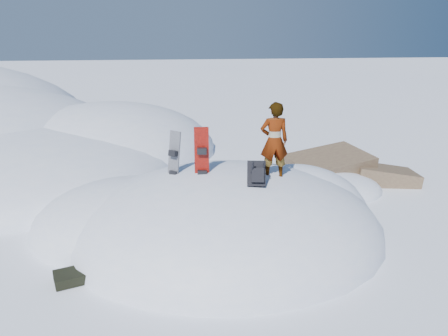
{
  "coord_description": "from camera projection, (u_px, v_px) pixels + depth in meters",
  "views": [
    {
      "loc": [
        -1.19,
        -8.84,
        4.4
      ],
      "look_at": [
        -0.03,
        0.3,
        1.47
      ],
      "focal_mm": 35.0,
      "sensor_mm": 36.0,
      "label": 1
    }
  ],
  "objects": [
    {
      "name": "ground",
      "position": [
        227.0,
        234.0,
        9.83
      ],
      "size": [
        120.0,
        120.0,
        0.0
      ],
      "primitive_type": "plane",
      "color": "white",
      "rests_on": "ground"
    },
    {
      "name": "snow_mound",
      "position": [
        218.0,
        230.0,
        10.04
      ],
      "size": [
        8.0,
        6.0,
        3.0
      ],
      "color": "silver",
      "rests_on": "ground"
    },
    {
      "name": "rock_outcrop",
      "position": [
        336.0,
        182.0,
        13.12
      ],
      "size": [
        4.68,
        4.41,
        1.68
      ],
      "color": "brown",
      "rests_on": "ground"
    },
    {
      "name": "snowboard_red",
      "position": [
        202.0,
        164.0,
        9.25
      ],
      "size": [
        0.31,
        0.17,
        1.65
      ],
      "rotation": [
        0.0,
        0.0,
        -0.1
      ],
      "color": "red",
      "rests_on": "snow_mound"
    },
    {
      "name": "snowboard_dark",
      "position": [
        173.0,
        165.0,
        9.47
      ],
      "size": [
        0.38,
        0.38,
        1.52
      ],
      "rotation": [
        0.0,
        0.0,
        -0.74
      ],
      "color": "black",
      "rests_on": "snow_mound"
    },
    {
      "name": "backpack",
      "position": [
        257.0,
        174.0,
        8.7
      ],
      "size": [
        0.43,
        0.52,
        0.61
      ],
      "rotation": [
        0.0,
        0.0,
        -0.17
      ],
      "color": "black",
      "rests_on": "snow_mound"
    },
    {
      "name": "gear_pile",
      "position": [
        77.0,
        274.0,
        7.99
      ],
      "size": [
        0.92,
        0.71,
        0.24
      ],
      "rotation": [
        0.0,
        0.0,
        0.34
      ],
      "color": "black",
      "rests_on": "ground"
    },
    {
      "name": "person",
      "position": [
        274.0,
        141.0,
        9.11
      ],
      "size": [
        0.6,
        0.4,
        1.64
      ],
      "primitive_type": "imported",
      "rotation": [
        0.0,
        0.0,
        3.13
      ],
      "color": "slate",
      "rests_on": "snow_mound"
    }
  ]
}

